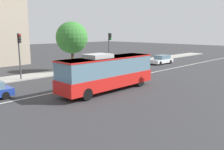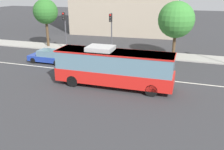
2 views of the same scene
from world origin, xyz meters
The scene contains 9 objects.
ground_plane centered at (0.00, 0.00, 0.00)m, with size 160.00×160.00×0.00m, color #333335.
sidewalk_kerb centered at (0.00, 8.59, 0.07)m, with size 80.00×3.33×0.14m, color #9E9B93.
lane_centre_line centered at (0.00, 0.00, 0.01)m, with size 76.00×0.16×0.01m, color silver.
transit_bus centered at (-1.73, -2.83, 1.81)m, with size 10.03×2.62×3.46m.
sedan_blue centered at (-10.94, 1.70, 0.72)m, with size 4.51×1.84×1.46m.
traffic_light_mid_block centered at (-5.32, 7.24, 3.56)m, with size 0.34×0.62×5.20m.
traffic_light_far_corner centered at (-11.68, 7.12, 3.56)m, with size 0.33×0.62×5.20m.
street_tree_kerbside_left centered at (2.34, 8.22, 4.57)m, with size 4.24×4.24×6.70m.
street_tree_kerbside_centre centered at (-15.33, 8.55, 4.95)m, with size 3.39×3.39×6.69m.
Camera 2 is at (4.23, -21.47, 8.03)m, focal length 39.03 mm.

